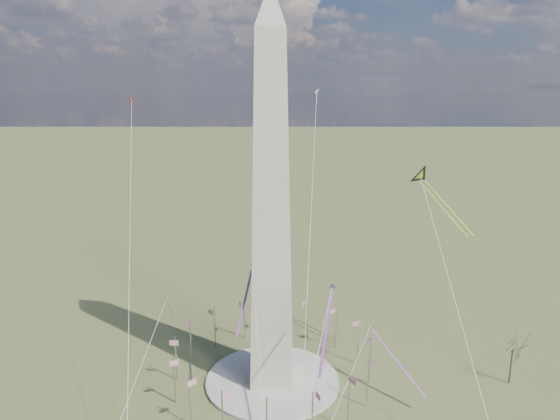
{
  "coord_description": "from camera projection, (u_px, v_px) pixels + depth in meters",
  "views": [
    {
      "loc": [
        5.82,
        -119.8,
        77.54
      ],
      "look_at": [
        2.07,
        0.0,
        47.92
      ],
      "focal_mm": 32.0,
      "sensor_mm": 36.0,
      "label": 1
    }
  ],
  "objects": [
    {
      "name": "ground",
      "position": [
        272.0,
        381.0,
        135.02
      ],
      "size": [
        2000.0,
        2000.0,
        0.0
      ],
      "primitive_type": "plane",
      "color": "#51582C",
      "rests_on": "ground"
    },
    {
      "name": "plaza",
      "position": [
        272.0,
        380.0,
        134.92
      ],
      "size": [
        36.0,
        36.0,
        0.8
      ],
      "primitive_type": "cylinder",
      "color": "beige",
      "rests_on": "ground"
    },
    {
      "name": "washington_monument",
      "position": [
        272.0,
        210.0,
        123.51
      ],
      "size": [
        15.56,
        15.56,
        100.0
      ],
      "color": "#BEB89F",
      "rests_on": "plaza"
    },
    {
      "name": "flagpole_ring",
      "position": [
        272.0,
        357.0,
        133.27
      ],
      "size": [
        54.4,
        54.4,
        13.0
      ],
      "color": "#AEB0B4",
      "rests_on": "ground"
    },
    {
      "name": "tree_near",
      "position": [
        513.0,
        347.0,
        131.93
      ],
      "size": [
        8.44,
        8.44,
        14.77
      ],
      "color": "#49382C",
      "rests_on": "ground"
    },
    {
      "name": "kite_delta_black",
      "position": [
        423.0,
        179.0,
        135.11
      ],
      "size": [
        15.06,
        18.52,
        16.16
      ],
      "rotation": [
        0.0,
        0.0,
        3.76
      ],
      "color": "black",
      "rests_on": "ground"
    },
    {
      "name": "kite_diamond_purple",
      "position": [
        169.0,
        297.0,
        141.3
      ],
      "size": [
        2.01,
        2.95,
        8.74
      ],
      "rotation": [
        0.0,
        0.0,
        2.46
      ],
      "color": "#381D82",
      "rests_on": "ground"
    },
    {
      "name": "kite_streamer_left",
      "position": [
        328.0,
        318.0,
        109.87
      ],
      "size": [
        4.86,
        18.83,
        13.04
      ],
      "rotation": [
        0.0,
        0.0,
        2.95
      ],
      "color": "#EC2554",
      "rests_on": "ground"
    },
    {
      "name": "kite_streamer_mid",
      "position": [
        247.0,
        289.0,
        130.48
      ],
      "size": [
        3.78,
        18.95,
        13.04
      ],
      "rotation": [
        0.0,
        0.0,
        3.0
      ],
      "color": "#EC2554",
      "rests_on": "ground"
    },
    {
      "name": "kite_streamer_right",
      "position": [
        390.0,
        352.0,
        128.09
      ],
      "size": [
        13.22,
        15.1,
        12.99
      ],
      "rotation": [
        0.0,
        0.0,
        3.85
      ],
      "color": "#EC2554",
      "rests_on": "ground"
    },
    {
      "name": "kite_small_red",
      "position": [
        132.0,
        100.0,
        159.46
      ],
      "size": [
        1.7,
        2.47,
        5.17
      ],
      "rotation": [
        0.0,
        0.0,
        2.42
      ],
      "color": "red",
      "rests_on": "ground"
    },
    {
      "name": "kite_small_white",
      "position": [
        317.0,
        93.0,
        162.52
      ],
      "size": [
        1.74,
        1.52,
        4.53
      ],
      "rotation": [
        0.0,
        0.0,
        3.2
      ],
      "color": "silver",
      "rests_on": "ground"
    }
  ]
}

